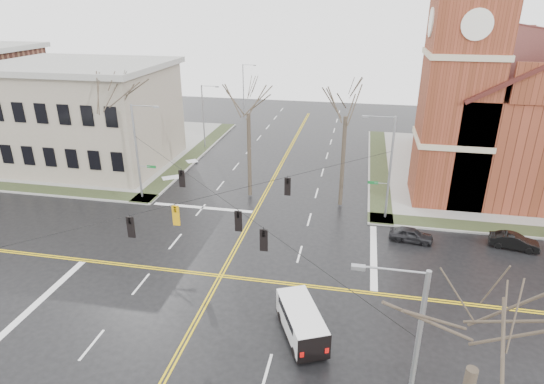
% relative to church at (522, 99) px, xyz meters
% --- Properties ---
extents(ground, '(120.00, 120.00, 0.00)m').
position_rel_church_xyz_m(ground, '(-24.76, -24.78, -8.43)').
color(ground, black).
rests_on(ground, ground).
extents(sidewalks, '(80.00, 80.00, 0.17)m').
position_rel_church_xyz_m(sidewalks, '(-24.76, -24.78, -8.36)').
color(sidewalks, gray).
rests_on(sidewalks, ground).
extents(road_markings, '(100.00, 100.00, 0.01)m').
position_rel_church_xyz_m(road_markings, '(-24.76, -24.78, -8.43)').
color(road_markings, gold).
rests_on(road_markings, ground).
extents(church, '(24.28, 27.48, 27.50)m').
position_rel_church_xyz_m(church, '(0.00, 0.00, 0.00)').
color(church, brown).
rests_on(church, ground).
extents(civic_building_a, '(18.00, 14.00, 11.00)m').
position_rel_church_xyz_m(civic_building_a, '(-46.76, -4.78, -2.93)').
color(civic_building_a, gray).
rests_on(civic_building_a, ground).
extents(signal_pole_ne, '(2.75, 0.22, 9.00)m').
position_rel_church_xyz_m(signal_pole_ne, '(-13.44, -13.28, -3.48)').
color(signal_pole_ne, gray).
rests_on(signal_pole_ne, ground).
extents(signal_pole_nw, '(2.75, 0.22, 9.00)m').
position_rel_church_xyz_m(signal_pole_nw, '(-36.09, -13.28, -3.48)').
color(signal_pole_nw, gray).
rests_on(signal_pole_nw, ground).
extents(signal_pole_se, '(2.75, 0.22, 9.00)m').
position_rel_church_xyz_m(signal_pole_se, '(-13.44, -36.28, -3.48)').
color(signal_pole_se, gray).
rests_on(signal_pole_se, ground).
extents(span_wires, '(23.02, 23.02, 0.03)m').
position_rel_church_xyz_m(span_wires, '(-24.76, -24.78, -2.23)').
color(span_wires, black).
rests_on(span_wires, ground).
extents(traffic_signals, '(8.21, 8.26, 1.30)m').
position_rel_church_xyz_m(traffic_signals, '(-24.76, -25.45, -2.98)').
color(traffic_signals, black).
rests_on(traffic_signals, ground).
extents(streetlight_north_a, '(2.30, 0.20, 8.00)m').
position_rel_church_xyz_m(streetlight_north_a, '(-35.42, 3.22, -3.97)').
color(streetlight_north_a, gray).
rests_on(streetlight_north_a, ground).
extents(streetlight_north_b, '(2.30, 0.20, 8.00)m').
position_rel_church_xyz_m(streetlight_north_b, '(-35.42, 23.22, -3.97)').
color(streetlight_north_b, gray).
rests_on(streetlight_north_b, ground).
extents(cargo_van, '(3.61, 5.01, 1.79)m').
position_rel_church_xyz_m(cargo_van, '(-18.48, -29.59, -7.37)').
color(cargo_van, white).
rests_on(cargo_van, ground).
extents(parked_car_a, '(3.52, 1.75, 1.15)m').
position_rel_church_xyz_m(parked_car_a, '(-11.38, -17.05, -7.86)').
color(parked_car_a, black).
rests_on(parked_car_a, ground).
extents(parked_car_b, '(3.75, 1.90, 1.18)m').
position_rel_church_xyz_m(parked_car_b, '(-3.68, -16.64, -7.84)').
color(parked_car_b, black).
rests_on(parked_car_b, ground).
extents(tree_nw_far, '(4.00, 4.00, 12.48)m').
position_rel_church_xyz_m(tree_nw_far, '(-38.65, -11.55, 0.59)').
color(tree_nw_far, '#332B20').
rests_on(tree_nw_far, ground).
extents(tree_nw_near, '(4.00, 4.00, 12.13)m').
position_rel_church_xyz_m(tree_nw_near, '(-26.08, -10.84, 0.34)').
color(tree_nw_near, '#332B20').
rests_on(tree_nw_near, ground).
extents(tree_ne, '(4.00, 4.00, 12.50)m').
position_rel_church_xyz_m(tree_ne, '(-17.31, -11.35, 0.60)').
color(tree_ne, '#332B20').
rests_on(tree_ne, ground).
extents(tree_se, '(4.00, 4.00, 11.34)m').
position_rel_church_xyz_m(tree_se, '(-12.17, -39.16, -0.22)').
color(tree_se, '#332B20').
rests_on(tree_se, ground).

